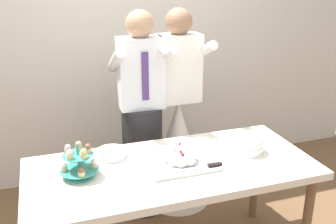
{
  "coord_description": "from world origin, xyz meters",
  "views": [
    {
      "loc": [
        -0.71,
        -2.04,
        1.93
      ],
      "look_at": [
        0.02,
        0.15,
        1.07
      ],
      "focal_mm": 41.45,
      "sensor_mm": 36.0,
      "label": 1
    }
  ],
  "objects_px": {
    "main_cake_tray": "(181,159)",
    "round_cake": "(111,155)",
    "person_groom": "(142,127)",
    "person_bride": "(178,139)",
    "cupcake_stand": "(79,163)",
    "plate_stack": "(248,145)",
    "dessert_table": "(172,176)"
  },
  "relations": [
    {
      "from": "cupcake_stand",
      "to": "plate_stack",
      "type": "distance_m",
      "value": 1.1
    },
    {
      "from": "person_groom",
      "to": "person_bride",
      "type": "height_order",
      "value": "same"
    },
    {
      "from": "main_cake_tray",
      "to": "person_groom",
      "type": "xyz_separation_m",
      "value": [
        -0.05,
        0.74,
        -0.07
      ]
    },
    {
      "from": "plate_stack",
      "to": "person_bride",
      "type": "bearing_deg",
      "value": 106.38
    },
    {
      "from": "person_bride",
      "to": "round_cake",
      "type": "bearing_deg",
      "value": -139.72
    },
    {
      "from": "dessert_table",
      "to": "person_bride",
      "type": "relative_size",
      "value": 1.08
    },
    {
      "from": "main_cake_tray",
      "to": "plate_stack",
      "type": "relative_size",
      "value": 2.15
    },
    {
      "from": "cupcake_stand",
      "to": "person_groom",
      "type": "relative_size",
      "value": 0.14
    },
    {
      "from": "cupcake_stand",
      "to": "person_groom",
      "type": "bearing_deg",
      "value": 50.2
    },
    {
      "from": "plate_stack",
      "to": "person_groom",
      "type": "xyz_separation_m",
      "value": [
        -0.54,
        0.71,
        -0.08
      ]
    },
    {
      "from": "cupcake_stand",
      "to": "main_cake_tray",
      "type": "xyz_separation_m",
      "value": [
        0.61,
        -0.07,
        -0.05
      ]
    },
    {
      "from": "round_cake",
      "to": "person_bride",
      "type": "relative_size",
      "value": 0.14
    },
    {
      "from": "dessert_table",
      "to": "cupcake_stand",
      "type": "relative_size",
      "value": 7.83
    },
    {
      "from": "round_cake",
      "to": "plate_stack",
      "type": "bearing_deg",
      "value": -12.62
    },
    {
      "from": "main_cake_tray",
      "to": "plate_stack",
      "type": "xyz_separation_m",
      "value": [
        0.49,
        0.03,
        0.01
      ]
    },
    {
      "from": "dessert_table",
      "to": "person_groom",
      "type": "xyz_separation_m",
      "value": [
        0.0,
        0.72,
        0.05
      ]
    },
    {
      "from": "plate_stack",
      "to": "round_cake",
      "type": "relative_size",
      "value": 0.84
    },
    {
      "from": "round_cake",
      "to": "person_groom",
      "type": "distance_m",
      "value": 0.62
    },
    {
      "from": "main_cake_tray",
      "to": "cupcake_stand",
      "type": "bearing_deg",
      "value": 173.93
    },
    {
      "from": "dessert_table",
      "to": "round_cake",
      "type": "xyz_separation_m",
      "value": [
        -0.34,
        0.21,
        0.1
      ]
    },
    {
      "from": "cupcake_stand",
      "to": "plate_stack",
      "type": "relative_size",
      "value": 1.13
    },
    {
      "from": "dessert_table",
      "to": "person_bride",
      "type": "xyz_separation_m",
      "value": [
        0.32,
        0.77,
        -0.12
      ]
    },
    {
      "from": "cupcake_stand",
      "to": "person_groom",
      "type": "height_order",
      "value": "person_groom"
    },
    {
      "from": "main_cake_tray",
      "to": "plate_stack",
      "type": "distance_m",
      "value": 0.49
    },
    {
      "from": "cupcake_stand",
      "to": "round_cake",
      "type": "bearing_deg",
      "value": 36.76
    },
    {
      "from": "plate_stack",
      "to": "person_bride",
      "type": "relative_size",
      "value": 0.12
    },
    {
      "from": "main_cake_tray",
      "to": "round_cake",
      "type": "distance_m",
      "value": 0.46
    },
    {
      "from": "person_groom",
      "to": "plate_stack",
      "type": "bearing_deg",
      "value": -52.71
    },
    {
      "from": "plate_stack",
      "to": "person_bride",
      "type": "distance_m",
      "value": 0.83
    },
    {
      "from": "main_cake_tray",
      "to": "dessert_table",
      "type": "bearing_deg",
      "value": 159.55
    },
    {
      "from": "cupcake_stand",
      "to": "plate_stack",
      "type": "bearing_deg",
      "value": -1.68
    },
    {
      "from": "plate_stack",
      "to": "round_cake",
      "type": "height_order",
      "value": "plate_stack"
    }
  ]
}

